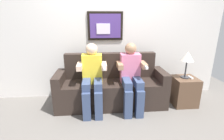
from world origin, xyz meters
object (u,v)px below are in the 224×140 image
Objects in this scene: side_table_right at (184,91)px; table_lamp at (187,58)px; person_on_left at (92,76)px; person_on_right at (131,75)px; couch at (111,88)px; spare_remote_on_table at (191,77)px.

table_lamp is (-0.02, 0.01, 0.61)m from side_table_right.
person_on_left is 0.63m from person_on_right.
person_on_right is 2.41× the size of table_lamp.
couch is at bearing 175.62° from table_lamp.
person_on_right is at bearing -177.38° from spare_remote_on_table.
couch is 1.69× the size of person_on_left.
couch reaches higher than side_table_right.
spare_remote_on_table is at bearing 2.62° from person_on_right.
couch is 0.46m from person_on_left.
person_on_right reaches higher than table_lamp.
side_table_right is at bearing -4.70° from couch.
table_lamp is (1.27, -0.10, 0.55)m from couch.
person_on_left is 1.00× the size of person_on_right.
spare_remote_on_table is at bearing -9.40° from side_table_right.
couch is at bearing 175.30° from side_table_right.
spare_remote_on_table is at bearing 1.64° from person_on_left.
person_on_right is (0.63, 0.00, 0.00)m from person_on_left.
spare_remote_on_table is at bearing -4.97° from couch.
couch is 1.39m from table_lamp.
spare_remote_on_table reaches higher than side_table_right.
couch is 1.29m from side_table_right.
spare_remote_on_table is (1.05, 0.05, -0.10)m from person_on_right.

